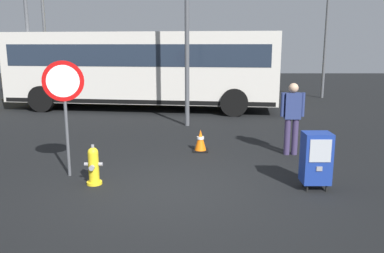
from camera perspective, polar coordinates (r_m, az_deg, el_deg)
The scene contains 11 objects.
ground_plane at distance 6.98m, azimuth -2.52°, elevation -9.26°, with size 60.00×60.00×0.00m, color black.
fire_hydrant at distance 7.38m, azimuth -14.00°, elevation -5.56°, with size 0.33×0.32×0.75m.
newspaper_box_primary at distance 7.21m, azimuth 17.77°, elevation -4.38°, with size 0.48×0.42×1.02m.
stop_sign at distance 7.73m, azimuth -17.96°, elevation 4.47°, with size 0.71×0.31×2.23m.
pedestrian at distance 9.26m, azimuth 14.53°, elevation 1.68°, with size 0.55×0.22×1.67m.
traffic_cone at distance 9.41m, azimuth 1.39°, elevation -2.08°, with size 0.36×0.36×0.53m.
bus_near at distance 15.79m, azimuth -7.06°, elevation 8.73°, with size 10.74×3.87×3.00m.
bus_far at distance 20.47m, azimuth -11.55°, elevation 9.23°, with size 10.74×3.90×3.00m.
street_light_near_left at distance 20.17m, azimuth 19.32°, elevation 15.86°, with size 0.32×0.32×7.25m.
street_light_far_left at distance 20.57m, azimuth -20.73°, elevation 15.55°, with size 0.32×0.32×7.17m.
street_light_far_right at distance 12.28m, azimuth -0.59°, elevation 17.39°, with size 0.32×0.32×6.34m.
Camera 1 is at (0.32, -6.52, 2.49)m, focal length 36.62 mm.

